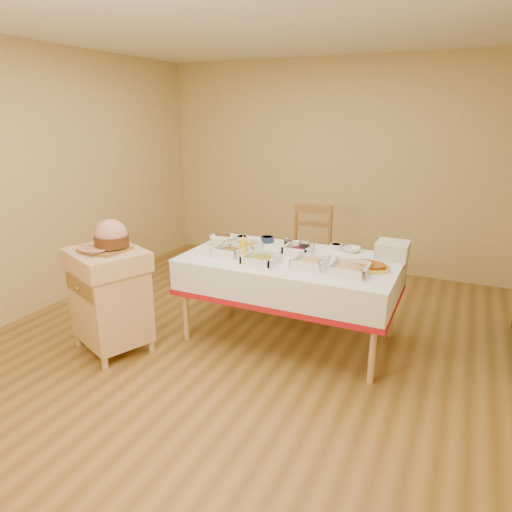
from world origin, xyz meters
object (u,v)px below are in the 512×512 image
(mustard_bottle, at_px, (243,247))
(brass_platter, at_px, (367,266))
(preserve_jar_left, at_px, (288,243))
(preserve_jar_right, at_px, (304,247))
(dining_table, at_px, (290,275))
(plate_stack, at_px, (393,250))
(bread_basket, at_px, (223,240))
(dining_chair, at_px, (309,251))
(butcher_cart, at_px, (110,294))
(ham_on_board, at_px, (110,237))

(mustard_bottle, relative_size, brass_platter, 0.51)
(preserve_jar_left, distance_m, preserve_jar_right, 0.19)
(dining_table, relative_size, preserve_jar_right, 15.06)
(preserve_jar_left, xyz_separation_m, plate_stack, (0.92, 0.09, 0.02))
(preserve_jar_right, height_order, plate_stack, plate_stack)
(preserve_jar_left, relative_size, brass_platter, 0.31)
(preserve_jar_left, height_order, bread_basket, preserve_jar_left)
(preserve_jar_right, bearing_deg, dining_chair, 104.81)
(preserve_jar_right, distance_m, plate_stack, 0.76)
(dining_table, bearing_deg, plate_stack, 23.77)
(brass_platter, bearing_deg, butcher_cart, -157.08)
(dining_table, relative_size, brass_platter, 5.20)
(preserve_jar_right, distance_m, bread_basket, 0.78)
(bread_basket, bearing_deg, mustard_bottle, -33.59)
(butcher_cart, distance_m, preserve_jar_left, 1.62)
(plate_stack, bearing_deg, dining_chair, 144.46)
(dining_table, relative_size, plate_stack, 6.94)
(preserve_jar_right, relative_size, plate_stack, 0.46)
(ham_on_board, bearing_deg, dining_chair, 59.77)
(butcher_cart, bearing_deg, dining_chair, 59.29)
(dining_chair, distance_m, plate_stack, 1.23)
(ham_on_board, bearing_deg, brass_platter, 22.56)
(butcher_cart, bearing_deg, ham_on_board, 38.15)
(dining_table, bearing_deg, butcher_cart, -147.07)
(preserve_jar_right, xyz_separation_m, bread_basket, (-0.77, -0.09, -0.01))
(brass_platter, bearing_deg, dining_chair, 128.28)
(preserve_jar_right, bearing_deg, preserve_jar_left, 156.37)
(dining_table, height_order, brass_platter, brass_platter)
(mustard_bottle, bearing_deg, brass_platter, 5.80)
(dining_table, relative_size, ham_on_board, 4.77)
(dining_chair, height_order, plate_stack, dining_chair)
(dining_chair, height_order, preserve_jar_right, dining_chair)
(ham_on_board, height_order, preserve_jar_left, ham_on_board)
(dining_chair, bearing_deg, dining_table, -80.48)
(dining_chair, relative_size, ham_on_board, 2.62)
(dining_table, height_order, plate_stack, plate_stack)
(plate_stack, bearing_deg, bread_basket, -170.45)
(ham_on_board, height_order, bread_basket, ham_on_board)
(preserve_jar_right, distance_m, mustard_bottle, 0.54)
(preserve_jar_left, relative_size, bread_basket, 0.45)
(butcher_cart, bearing_deg, bread_basket, 58.55)
(ham_on_board, height_order, plate_stack, ham_on_board)
(dining_chair, bearing_deg, ham_on_board, -120.23)
(butcher_cart, relative_size, preserve_jar_left, 8.12)
(bread_basket, bearing_deg, dining_chair, 60.03)
(preserve_jar_left, xyz_separation_m, brass_platter, (0.78, -0.27, -0.03))
(bread_basket, xyz_separation_m, brass_platter, (1.37, -0.11, -0.02))
(dining_chair, bearing_deg, brass_platter, -51.72)
(plate_stack, bearing_deg, mustard_bottle, -158.52)
(mustard_bottle, bearing_deg, preserve_jar_right, 33.94)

